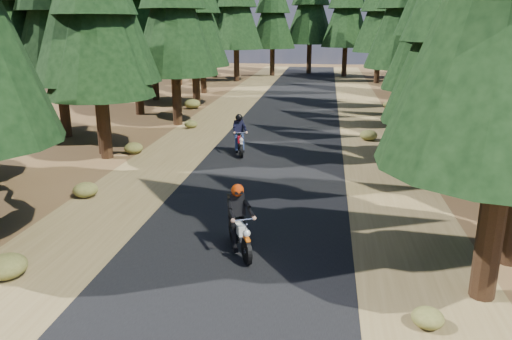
% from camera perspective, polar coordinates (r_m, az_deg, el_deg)
% --- Properties ---
extents(ground, '(120.00, 120.00, 0.00)m').
position_cam_1_polar(ground, '(15.14, -0.80, -5.59)').
color(ground, '#442D18').
rests_on(ground, ground).
extents(road, '(6.00, 100.00, 0.01)m').
position_cam_1_polar(road, '(19.82, 1.41, -0.20)').
color(road, black).
rests_on(road, ground).
extents(shoulder_l, '(3.20, 100.00, 0.01)m').
position_cam_1_polar(shoulder_l, '(20.83, -11.26, 0.30)').
color(shoulder_l, brown).
rests_on(shoulder_l, ground).
extents(shoulder_r, '(3.20, 100.00, 0.01)m').
position_cam_1_polar(shoulder_r, '(19.85, 14.72, -0.73)').
color(shoulder_r, brown).
rests_on(shoulder_r, ground).
extents(log_near, '(5.07, 1.19, 0.32)m').
position_cam_1_polar(log_near, '(22.42, 20.14, 1.16)').
color(log_near, '#4C4233').
rests_on(log_near, ground).
extents(understory_shrubs, '(14.88, 30.29, 0.67)m').
position_cam_1_polar(understory_shrubs, '(23.26, 2.46, 2.99)').
color(understory_shrubs, '#474C1E').
rests_on(understory_shrubs, ground).
extents(rider_lead, '(1.39, 2.08, 1.80)m').
position_cam_1_polar(rider_lead, '(12.76, -1.88, -7.00)').
color(rider_lead, silver).
rests_on(rider_lead, road).
extents(rider_follow, '(1.15, 2.10, 1.80)m').
position_cam_1_polar(rider_follow, '(22.35, -1.90, 3.30)').
color(rider_follow, maroon).
rests_on(rider_follow, road).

